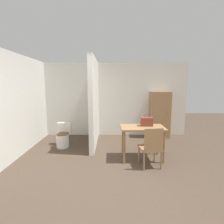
# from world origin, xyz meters

# --- Properties ---
(ground_plane) EXTENTS (16.00, 16.00, 0.00)m
(ground_plane) POSITION_xyz_m (0.00, 0.00, 0.00)
(ground_plane) COLOR #4C3D30
(wall_back) EXTENTS (5.36, 0.12, 2.50)m
(wall_back) POSITION_xyz_m (0.00, 3.26, 1.25)
(wall_back) COLOR silver
(wall_back) RESTS_ON ground_plane
(wall_left) EXTENTS (0.12, 4.20, 2.50)m
(wall_left) POSITION_xyz_m (-2.24, 1.60, 1.25)
(wall_left) COLOR silver
(wall_left) RESTS_ON ground_plane
(partition_wall) EXTENTS (0.12, 1.87, 2.50)m
(partition_wall) POSITION_xyz_m (-0.42, 2.27, 1.25)
(partition_wall) COLOR silver
(partition_wall) RESTS_ON ground_plane
(dining_table) EXTENTS (1.01, 0.62, 0.78)m
(dining_table) POSITION_xyz_m (0.80, 1.16, 0.67)
(dining_table) COLOR #997047
(dining_table) RESTS_ON ground_plane
(wooden_chair) EXTENTS (0.48, 0.48, 0.89)m
(wooden_chair) POSITION_xyz_m (0.91, 0.70, 0.47)
(wooden_chair) COLOR #997047
(wooden_chair) RESTS_ON ground_plane
(toilet) EXTENTS (0.39, 0.52, 0.66)m
(toilet) POSITION_xyz_m (-1.30, 2.03, 0.30)
(toilet) COLOR white
(toilet) RESTS_ON ground_plane
(handbag) EXTENTS (0.27, 0.17, 0.28)m
(handbag) POSITION_xyz_m (0.91, 1.25, 0.89)
(handbag) COLOR brown
(handbag) RESTS_ON dining_table
(wooden_cabinet) EXTENTS (0.63, 0.49, 1.53)m
(wooden_cabinet) POSITION_xyz_m (1.70, 2.95, 0.77)
(wooden_cabinet) COLOR #997047
(wooden_cabinet) RESTS_ON ground_plane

